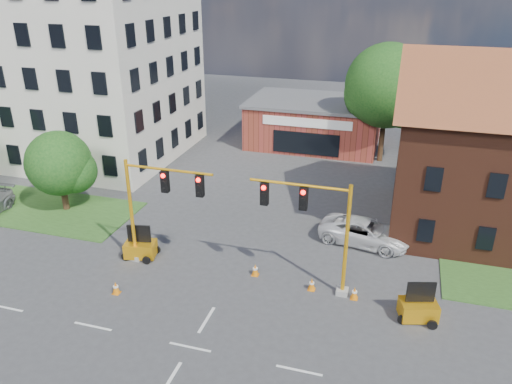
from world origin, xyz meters
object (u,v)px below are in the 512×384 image
signal_mast_west (157,202)px  trailer_west (141,248)px  signal_mast_east (314,223)px  pickup_white (365,232)px  trailer_east (418,308)px

signal_mast_west → trailer_west: 3.64m
signal_mast_east → trailer_west: bearing=178.2°
pickup_white → signal_mast_west: bearing=127.2°
trailer_west → pickup_white: 13.56m
signal_mast_west → pickup_white: size_ratio=1.12×
pickup_white → signal_mast_east: bearing=168.3°
signal_mast_east → pickup_white: 6.91m
signal_mast_east → trailer_west: 10.73m
signal_mast_west → trailer_west: size_ratio=3.11×
signal_mast_east → pickup_white: (2.22, 5.73, -3.15)m
trailer_east → pickup_white: trailer_east is taller
signal_mast_east → trailer_east: 6.40m
pickup_white → trailer_east: bearing=-145.2°
signal_mast_west → signal_mast_east: same height
signal_mast_west → trailer_east: bearing=-4.0°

